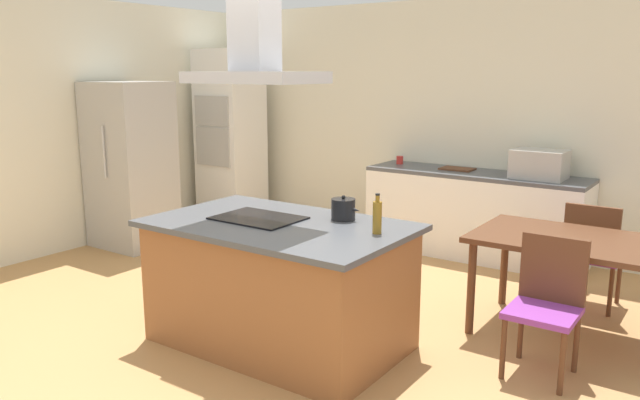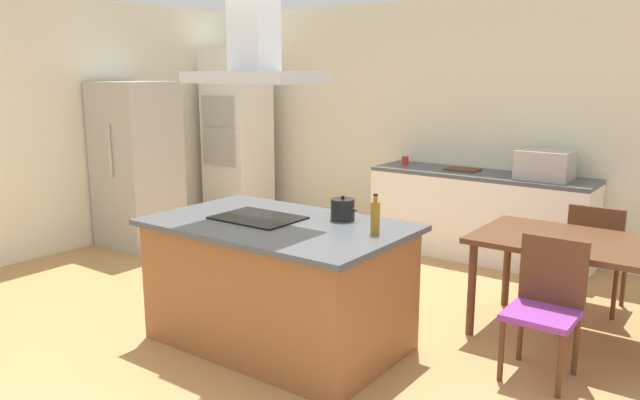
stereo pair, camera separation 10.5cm
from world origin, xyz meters
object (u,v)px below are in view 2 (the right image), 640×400
tea_kettle (343,209)px  olive_oil_bottle (375,217)px  wall_oven_stack (237,136)px  dining_table (576,251)px  countertop_microwave (545,165)px  cooktop (258,218)px  refrigerator (137,164)px  chair_facing_back_wall (596,251)px  coffee_mug_red (405,160)px  cutting_board (462,169)px  range_hood (254,45)px  chair_facing_island (547,299)px

tea_kettle → olive_oil_bottle: size_ratio=0.84×
wall_oven_stack → dining_table: size_ratio=1.57×
tea_kettle → countertop_microwave: countertop_microwave is taller
tea_kettle → wall_oven_stack: size_ratio=0.10×
cooktop → wall_oven_stack: wall_oven_stack is taller
dining_table → countertop_microwave: bearing=114.7°
refrigerator → chair_facing_back_wall: bearing=10.7°
coffee_mug_red → cutting_board: size_ratio=0.26×
wall_oven_stack → countertop_microwave: bearing=3.5°
chair_facing_back_wall → range_hood: bearing=-133.0°
cutting_board → range_hood: size_ratio=0.38×
coffee_mug_red → wall_oven_stack: 2.32m
countertop_microwave → wall_oven_stack: 3.87m
cutting_board → dining_table: bearing=-45.4°
range_hood → dining_table: bearing=35.5°
cutting_board → chair_facing_island: cutting_board is taller
cooktop → chair_facing_island: bearing=19.6°
olive_oil_bottle → countertop_microwave: countertop_microwave is taller
coffee_mug_red → dining_table: size_ratio=0.06×
cutting_board → chair_facing_island: size_ratio=0.38×
chair_facing_back_wall → countertop_microwave: bearing=128.8°
cooktop → countertop_microwave: countertop_microwave is taller
coffee_mug_red → chair_facing_island: bearing=-45.1°
tea_kettle → refrigerator: refrigerator is taller
cooktop → range_hood: bearing=180.0°
tea_kettle → coffee_mug_red: (-0.93, 2.62, -0.03)m
olive_oil_bottle → coffee_mug_red: size_ratio=2.94×
countertop_microwave → cutting_board: 0.88m
wall_oven_stack → dining_table: bearing=-16.1°
wall_oven_stack → range_hood: bearing=-44.3°
refrigerator → range_hood: range_hood is taller
chair_facing_back_wall → range_hood: size_ratio=0.99×
countertop_microwave → coffee_mug_red: size_ratio=5.56×
chair_facing_island → wall_oven_stack: bearing=156.5°
chair_facing_island → refrigerator: bearing=174.5°
coffee_mug_red → dining_table: bearing=-35.5°
cooktop → countertop_microwave: 3.10m
tea_kettle → olive_oil_bottle: bearing=-27.1°
tea_kettle → cutting_board: bearing=95.1°
tea_kettle → dining_table: tea_kettle is taller
tea_kettle → chair_facing_back_wall: (1.35, 1.66, -0.47)m
chair_facing_back_wall → chair_facing_island: size_ratio=1.00×
cooktop → refrigerator: bearing=158.3°
wall_oven_stack → chair_facing_island: 5.02m
cooktop → refrigerator: (-2.80, 1.11, 0.00)m
dining_table → range_hood: 2.70m
countertop_microwave → cutting_board: (-0.87, 0.05, -0.13)m
tea_kettle → chair_facing_island: tea_kettle is taller
chair_facing_island → dining_table: bearing=90.0°
coffee_mug_red → chair_facing_island: coffee_mug_red is taller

